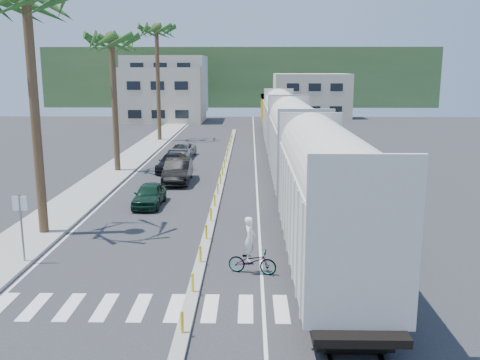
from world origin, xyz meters
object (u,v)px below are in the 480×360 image
Objects in this scene: car_lead at (149,195)px; car_second at (178,171)px; cyclist at (252,256)px; street_sign at (21,218)px.

car_lead is 0.79× the size of car_second.
car_lead is 6.60m from car_second.
car_lead is 12.05m from cyclist.
car_lead is 1.71× the size of cyclist.
street_sign is 1.30× the size of cyclist.
street_sign is 16.76m from car_second.
cyclist reaches higher than car_second.
car_second is at bearing 30.19° from cyclist.
cyclist is (5.99, -10.45, 0.06)m from car_lead.
car_second reaches higher than car_lead.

